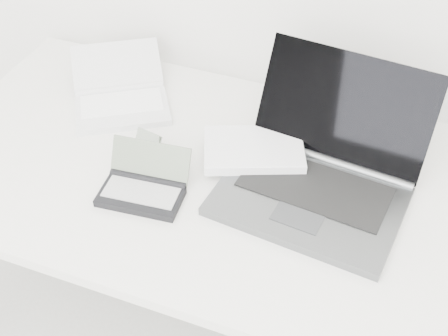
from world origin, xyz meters
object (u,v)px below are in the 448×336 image
(netbook_open_white, at_px, (121,96))
(palmtop_charcoal, at_px, (144,187))
(desk, at_px, (241,193))
(laptop_large, at_px, (306,168))

(netbook_open_white, height_order, palmtop_charcoal, palmtop_charcoal)
(desk, xyz_separation_m, netbook_open_white, (-0.42, 0.17, 0.07))
(desk, height_order, palmtop_charcoal, palmtop_charcoal)
(netbook_open_white, bearing_deg, palmtop_charcoal, -86.04)
(laptop_large, bearing_deg, netbook_open_white, 173.16)
(netbook_open_white, relative_size, palmtop_charcoal, 1.94)
(desk, bearing_deg, laptop_large, 17.17)
(laptop_large, bearing_deg, desk, -156.88)
(palmtop_charcoal, bearing_deg, laptop_large, 21.47)
(laptop_large, relative_size, palmtop_charcoal, 2.66)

